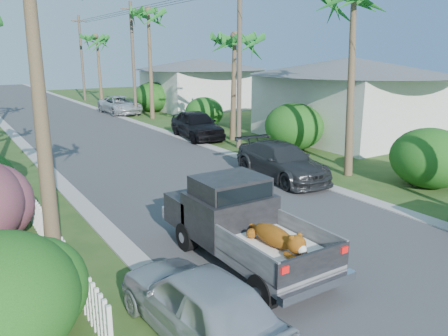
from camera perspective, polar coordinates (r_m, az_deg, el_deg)
ground at (r=11.28m, az=16.55°, el=-12.35°), size 120.00×120.00×0.00m
road at (r=32.72m, az=-18.61°, el=5.13°), size 8.00×100.00×0.02m
curb_left at (r=31.97m, az=-26.09°, el=4.23°), size 0.60×100.00×0.06m
curb_right at (r=34.01m, az=-11.58°, el=5.97°), size 0.60×100.00×0.06m
pickup_truck at (r=10.94m, az=1.60°, el=-6.78°), size 1.98×5.12×2.06m
parked_car_rm at (r=18.12m, az=7.53°, el=0.85°), size 2.44×5.11×1.44m
parked_car_rf at (r=26.66m, az=-3.58°, el=5.66°), size 2.61×5.15×1.68m
parked_car_rd at (r=38.85m, az=-13.42°, el=7.98°), size 2.57×5.35×1.47m
parked_car_ln at (r=8.22m, az=-3.21°, el=-17.18°), size 1.88×4.08×1.36m
palm_r_b at (r=25.81m, az=1.30°, el=16.77°), size 4.40×4.40×7.20m
palm_r_c at (r=35.42m, az=-9.88°, el=19.50°), size 4.40×4.40×9.40m
palm_r_d at (r=48.57m, az=-16.26°, el=16.17°), size 4.40×4.40×8.00m
shrub_r_a at (r=18.47m, az=25.33°, el=1.19°), size 2.80×3.08×2.30m
shrub_r_b at (r=23.68m, az=9.12°, el=5.36°), size 3.00×3.30×2.50m
shrub_r_c at (r=30.77m, az=-2.61°, el=7.28°), size 2.60×2.86×2.10m
shrub_r_d at (r=39.85m, az=-9.34°, el=9.15°), size 3.20×3.52×2.60m
picket_fence at (r=12.84m, az=-22.54°, el=-7.07°), size 0.10×11.00×1.00m
house_right_near at (r=27.93m, az=15.90°, el=8.40°), size 8.00×9.00×4.80m
house_right_far at (r=42.02m, az=-3.03°, el=10.72°), size 9.00×8.00×4.60m
utility_pole_b at (r=23.59m, az=2.01°, el=13.68°), size 1.60×0.26×9.00m
utility_pole_c at (r=36.91m, az=-11.78°, el=13.75°), size 1.60×0.26×9.00m
utility_pole_d at (r=51.17m, az=-18.08°, el=13.53°), size 1.60×0.26×9.00m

